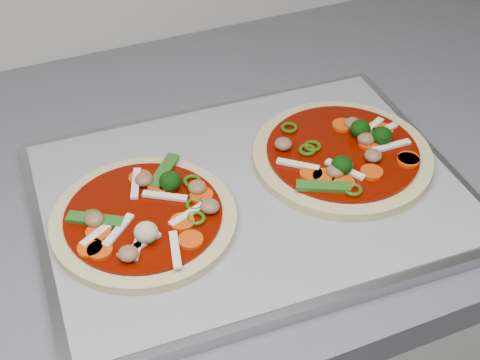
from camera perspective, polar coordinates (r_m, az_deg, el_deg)
name	(u,v)px	position (r m, az deg, el deg)	size (l,w,h in m)	color
baking_tray	(251,195)	(0.74, 0.94, -1.31)	(0.46, 0.34, 0.02)	#9D9DA2
parchment	(251,190)	(0.73, 0.94, -0.82)	(0.44, 0.32, 0.00)	#94949A
pizza_left	(145,217)	(0.70, -8.08, -3.16)	(0.26, 0.26, 0.03)	#E5CD8A
pizza_right	(344,154)	(0.77, 8.83, 2.19)	(0.25, 0.25, 0.03)	#E5CD8A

